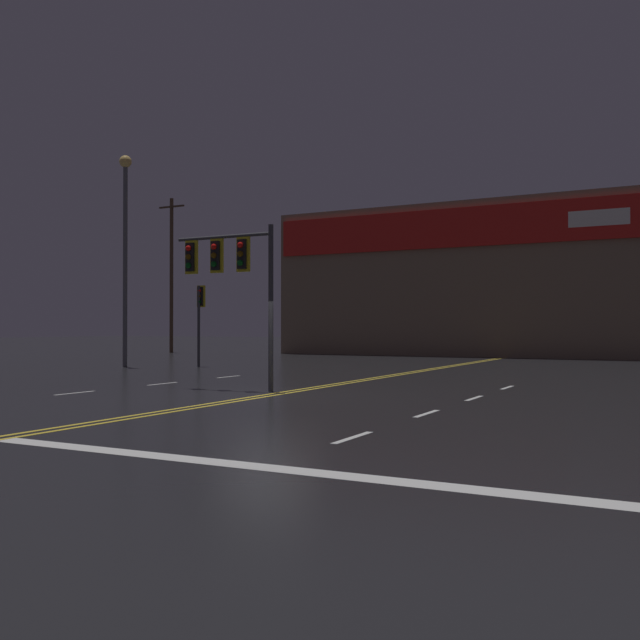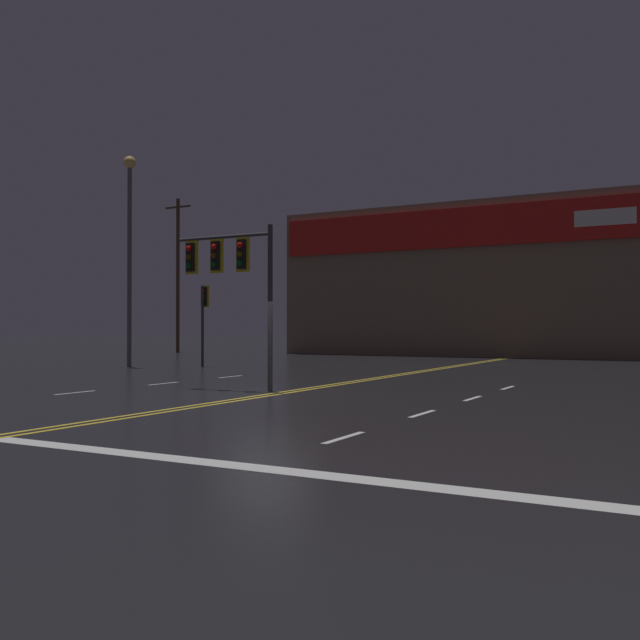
% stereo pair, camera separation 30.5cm
% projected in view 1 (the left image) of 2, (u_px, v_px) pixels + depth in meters
% --- Properties ---
extents(ground_plane, '(200.00, 200.00, 0.00)m').
position_uv_depth(ground_plane, '(267.00, 396.00, 18.54)').
color(ground_plane, black).
extents(road_markings, '(14.81, 60.00, 0.01)m').
position_uv_depth(road_markings, '(266.00, 403.00, 16.68)').
color(road_markings, gold).
rests_on(road_markings, ground).
extents(traffic_signal_median, '(3.28, 0.36, 4.65)m').
position_uv_depth(traffic_signal_median, '(228.00, 265.00, 20.47)').
color(traffic_signal_median, '#38383D').
rests_on(traffic_signal_median, ground).
extents(traffic_signal_corner_northwest, '(0.42, 0.36, 3.70)m').
position_uv_depth(traffic_signal_corner_northwest, '(200.00, 307.00, 32.43)').
color(traffic_signal_corner_northwest, '#38383D').
rests_on(traffic_signal_corner_northwest, ground).
extents(streetlight_near_right, '(0.56, 0.56, 9.62)m').
position_uv_depth(streetlight_near_right, '(125.00, 232.00, 32.34)').
color(streetlight_near_right, '#59595E').
rests_on(streetlight_near_right, ground).
extents(building_backdrop, '(30.31, 10.23, 9.49)m').
position_uv_depth(building_backdrop, '(521.00, 282.00, 46.20)').
color(building_backdrop, '#7A6651').
rests_on(building_backdrop, ground).
extents(utility_pole_row, '(47.17, 0.26, 11.07)m').
position_uv_depth(utility_pole_row, '(459.00, 265.00, 41.26)').
color(utility_pole_row, '#4C3828').
rests_on(utility_pole_row, ground).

